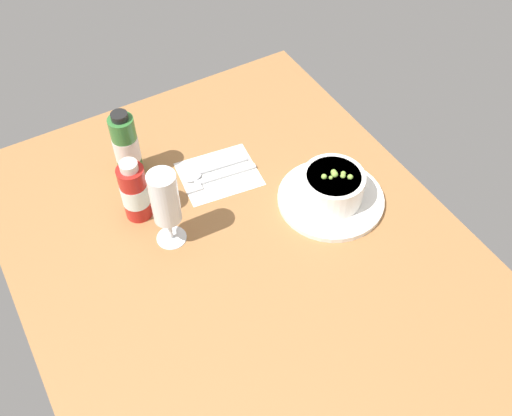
% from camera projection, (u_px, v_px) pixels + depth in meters
% --- Properties ---
extents(ground_plane, '(1.10, 0.84, 0.03)m').
position_uv_depth(ground_plane, '(249.00, 264.00, 1.15)').
color(ground_plane, '#9E6B3D').
extents(porridge_bowl, '(0.22, 0.22, 0.08)m').
position_uv_depth(porridge_bowl, '(332.00, 190.00, 1.21)').
color(porridge_bowl, white).
rests_on(porridge_bowl, ground_plane).
extents(cutlery_setting, '(0.16, 0.18, 0.01)m').
position_uv_depth(cutlery_setting, '(217.00, 174.00, 1.28)').
color(cutlery_setting, white).
rests_on(cutlery_setting, ground_plane).
extents(wine_glass, '(0.06, 0.06, 0.18)m').
position_uv_depth(wine_glass, '(165.00, 201.00, 1.09)').
color(wine_glass, white).
rests_on(wine_glass, ground_plane).
extents(sauce_bottle_green, '(0.05, 0.05, 0.17)m').
position_uv_depth(sauce_bottle_green, '(126.00, 146.00, 1.23)').
color(sauce_bottle_green, '#337233').
rests_on(sauce_bottle_green, ground_plane).
extents(sauce_bottle_red, '(0.06, 0.06, 0.15)m').
position_uv_depth(sauce_bottle_red, '(135.00, 192.00, 1.16)').
color(sauce_bottle_red, '#B21E19').
rests_on(sauce_bottle_red, ground_plane).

